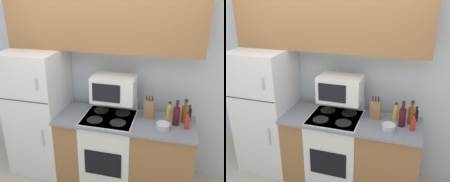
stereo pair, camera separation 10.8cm
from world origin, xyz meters
The scene contains 13 objects.
wall_back centered at (0.00, 0.70, 1.27)m, with size 8.00×0.05×2.55m.
lower_cabinets centered at (0.34, 0.29, 0.45)m, with size 1.64×0.62×0.90m.
refrigerator centered at (-0.82, 0.33, 0.82)m, with size 0.69×0.69×1.65m.
upper_cabinets centered at (0.00, 0.52, 2.00)m, with size 2.32×0.30×0.71m.
stove centered at (0.15, 0.28, 0.47)m, with size 0.61×0.60×1.07m.
microwave centered at (0.18, 0.39, 1.22)m, with size 0.51×0.34×0.31m.
knife_block centered at (0.61, 0.40, 1.01)m, with size 0.12×0.10×0.28m.
bowl centered at (0.80, 0.18, 0.93)m, with size 0.16×0.16×0.06m.
bottle_whiskey centered at (1.02, 0.39, 1.01)m, with size 0.08×0.08×0.28m.
bottle_soy_sauce centered at (1.08, 0.48, 0.97)m, with size 0.05×0.05×0.18m.
bottle_cooking_spray centered at (0.85, 0.42, 0.98)m, with size 0.06×0.06×0.22m.
bottle_hot_sauce centered at (1.05, 0.24, 0.97)m, with size 0.05×0.05×0.20m.
bottle_wine_red centered at (0.93, 0.30, 1.01)m, with size 0.08×0.08×0.30m.
Camera 1 is at (0.86, -2.29, 2.30)m, focal length 40.00 mm.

